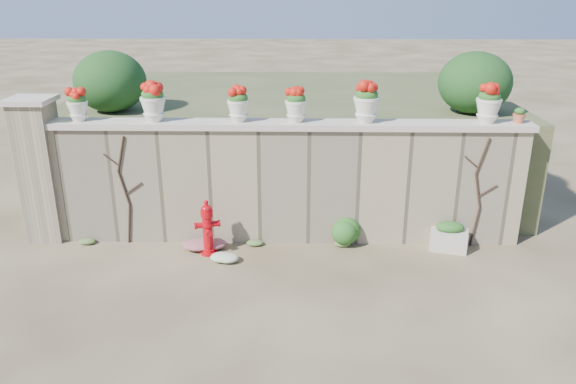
{
  "coord_description": "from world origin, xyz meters",
  "views": [
    {
      "loc": [
        0.24,
        -7.19,
        4.22
      ],
      "look_at": [
        0.07,
        1.4,
        1.02
      ],
      "focal_mm": 35.0,
      "sensor_mm": 36.0,
      "label": 1
    }
  ],
  "objects_px": {
    "urn_pot_0": "(77,105)",
    "terracotta_pot": "(519,116)",
    "fire_hydrant": "(207,227)",
    "planter_box": "(449,237)"
  },
  "relations": [
    {
      "from": "fire_hydrant",
      "to": "terracotta_pot",
      "type": "height_order",
      "value": "terracotta_pot"
    },
    {
      "from": "fire_hydrant",
      "to": "planter_box",
      "type": "bearing_deg",
      "value": -14.84
    },
    {
      "from": "planter_box",
      "to": "urn_pot_0",
      "type": "bearing_deg",
      "value": -167.6
    },
    {
      "from": "fire_hydrant",
      "to": "planter_box",
      "type": "relative_size",
      "value": 1.4
    },
    {
      "from": "urn_pot_0",
      "to": "fire_hydrant",
      "type": "bearing_deg",
      "value": -16.29
    },
    {
      "from": "fire_hydrant",
      "to": "planter_box",
      "type": "distance_m",
      "value": 4.03
    },
    {
      "from": "fire_hydrant",
      "to": "terracotta_pot",
      "type": "bearing_deg",
      "value": -11.15
    },
    {
      "from": "fire_hydrant",
      "to": "urn_pot_0",
      "type": "xyz_separation_m",
      "value": [
        -2.13,
        0.62,
        1.88
      ]
    },
    {
      "from": "fire_hydrant",
      "to": "urn_pot_0",
      "type": "distance_m",
      "value": 2.91
    },
    {
      "from": "urn_pot_0",
      "to": "terracotta_pot",
      "type": "relative_size",
      "value": 2.19
    }
  ]
}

